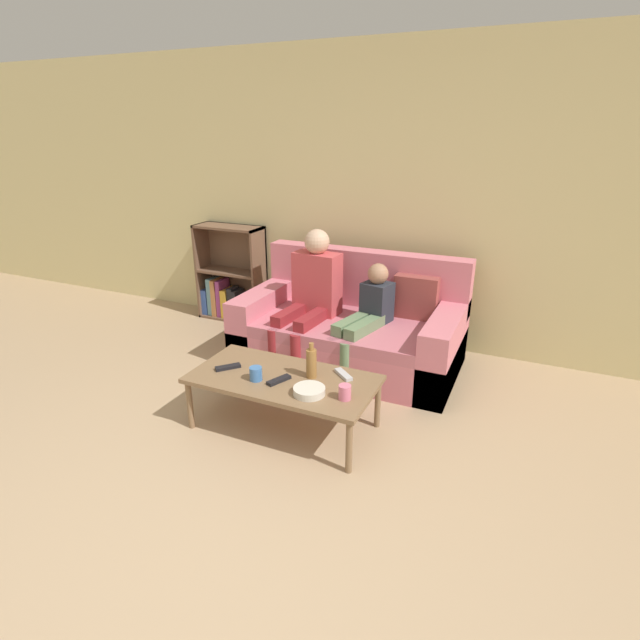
% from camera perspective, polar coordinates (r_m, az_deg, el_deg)
% --- Properties ---
extents(ground_plane, '(22.00, 22.00, 0.00)m').
position_cam_1_polar(ground_plane, '(2.71, -14.20, -24.32)').
color(ground_plane, tan).
extents(wall_back, '(12.00, 0.06, 2.60)m').
position_cam_1_polar(wall_back, '(4.58, 7.73, 13.36)').
color(wall_back, beige).
rests_on(wall_back, ground_plane).
extents(couch, '(1.83, 0.99, 0.91)m').
position_cam_1_polar(couch, '(4.27, 3.63, -1.19)').
color(couch, '#D1707F').
rests_on(couch, ground_plane).
extents(bookshelf, '(0.71, 0.28, 0.99)m').
position_cam_1_polar(bookshelf, '(5.34, -10.30, 4.29)').
color(bookshelf, brown).
rests_on(bookshelf, ground_plane).
extents(coffee_table, '(1.22, 0.61, 0.38)m').
position_cam_1_polar(coffee_table, '(3.31, -4.22, -7.02)').
color(coffee_table, brown).
rests_on(coffee_table, ground_plane).
extents(person_adult, '(0.41, 0.69, 1.13)m').
position_cam_1_polar(person_adult, '(4.18, -0.92, 3.61)').
color(person_adult, maroon).
rests_on(person_adult, ground_plane).
extents(person_child, '(0.36, 0.70, 0.90)m').
position_cam_1_polar(person_child, '(3.99, 5.23, 0.51)').
color(person_child, '#66845B').
rests_on(person_child, ground_plane).
extents(cup_near, '(0.08, 0.08, 0.09)m').
position_cam_1_polar(cup_near, '(3.02, 2.86, -8.24)').
color(cup_near, pink).
rests_on(cup_near, coffee_table).
extents(cup_far, '(0.08, 0.08, 0.09)m').
position_cam_1_polar(cup_far, '(3.26, -7.34, -6.10)').
color(cup_far, '#3D70B2').
rests_on(cup_far, coffee_table).
extents(tv_remote_0, '(0.15, 0.16, 0.02)m').
position_cam_1_polar(tv_remote_0, '(3.45, -10.47, -5.32)').
color(tv_remote_0, black).
rests_on(tv_remote_0, coffee_table).
extents(tv_remote_1, '(0.11, 0.18, 0.02)m').
position_cam_1_polar(tv_remote_1, '(3.24, -4.72, -6.86)').
color(tv_remote_1, black).
rests_on(tv_remote_1, coffee_table).
extents(tv_remote_2, '(0.16, 0.15, 0.02)m').
position_cam_1_polar(tv_remote_2, '(3.30, 2.70, -6.24)').
color(tv_remote_2, '#B7B7BC').
rests_on(tv_remote_2, coffee_table).
extents(snack_bowl, '(0.20, 0.20, 0.05)m').
position_cam_1_polar(snack_bowl, '(3.08, -1.24, -8.10)').
color(snack_bowl, beige).
rests_on(snack_bowl, coffee_table).
extents(bottle, '(0.07, 0.07, 0.24)m').
position_cam_1_polar(bottle, '(3.24, -0.99, -4.92)').
color(bottle, olive).
rests_on(bottle, coffee_table).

